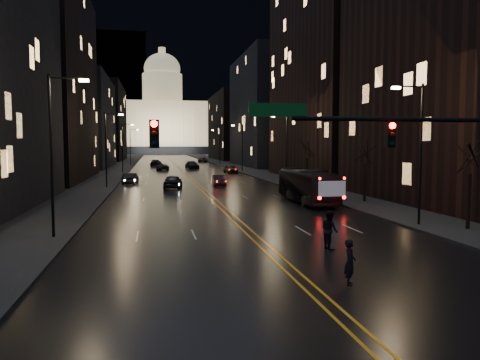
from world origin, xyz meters
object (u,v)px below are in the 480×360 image
oncoming_car_a (173,182)px  oncoming_car_b (130,179)px  pedestrian_a (350,262)px  bus (307,186)px  traffic_signal (446,148)px  pedestrian_b (330,230)px  receding_car_a (219,180)px

oncoming_car_a → oncoming_car_b: (-5.17, 7.00, -0.08)m
oncoming_car_b → pedestrian_a: pedestrian_a is taller
bus → oncoming_car_a: bus is taller
oncoming_car_a → pedestrian_a: size_ratio=2.82×
bus → traffic_signal: bearing=-93.9°
pedestrian_a → pedestrian_b: 5.98m
traffic_signal → receding_car_a: bearing=94.8°
traffic_signal → oncoming_car_a: 39.65m
receding_car_a → pedestrian_b: (0.56, -35.96, 0.27)m
oncoming_car_a → oncoming_car_b: oncoming_car_a is taller
bus → oncoming_car_b: size_ratio=2.39×
bus → pedestrian_b: bus is taller
oncoming_car_b → pedestrian_b: pedestrian_b is taller
traffic_signal → bus: 23.59m
oncoming_car_b → receding_car_a: oncoming_car_b is taller
traffic_signal → oncoming_car_a: size_ratio=3.56×
bus → oncoming_car_b: bus is taller
oncoming_car_a → pedestrian_b: (6.39, -33.32, 0.14)m
traffic_signal → oncoming_car_b: bearing=107.6°
traffic_signal → oncoming_car_a: traffic_signal is taller
oncoming_car_a → bus: bearing=134.9°
oncoming_car_a → pedestrian_b: pedestrian_b is taller
oncoming_car_b → pedestrian_b: bearing=111.9°
traffic_signal → bus: bearing=84.8°
oncoming_car_b → oncoming_car_a: bearing=132.3°
traffic_signal → bus: traffic_signal is taller
bus → oncoming_car_a: 18.90m
bus → oncoming_car_b: (-16.51, 22.11, -0.76)m
bus → receding_car_a: (-5.51, 17.75, -0.81)m
pedestrian_b → receding_car_a: bearing=-5.8°
oncoming_car_a → pedestrian_a: bearing=105.1°
oncoming_car_b → bus: bearing=132.6°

